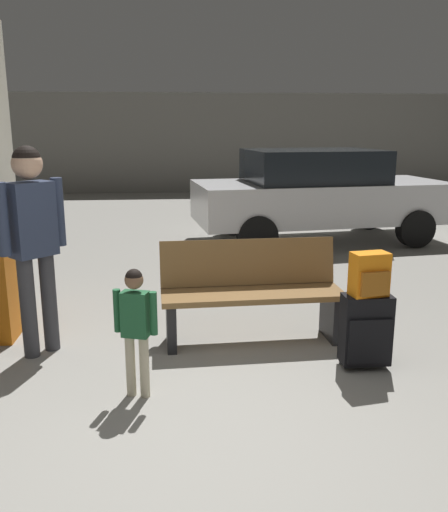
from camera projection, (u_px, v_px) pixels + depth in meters
name	position (u px, v px, depth m)	size (l,w,h in m)	color
ground_plane	(187.00, 275.00, 7.20)	(18.00, 18.00, 0.10)	gray
garage_back_wall	(180.00, 143.00, 15.44)	(18.00, 0.12, 2.80)	slate
bench	(251.00, 292.00, 4.80)	(1.62, 0.60, 0.89)	brown
suitcase	(366.00, 330.00, 4.24)	(0.38, 0.23, 0.60)	black
backpack_bright	(370.00, 275.00, 4.13)	(0.30, 0.23, 0.34)	orange
child	(135.00, 319.00, 3.73)	(0.31, 0.22, 0.94)	beige
adult	(32.00, 229.00, 4.35)	(0.45, 0.45, 1.74)	#38383D
parked_car_near	(318.00, 193.00, 8.90)	(4.28, 2.20, 1.51)	silver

